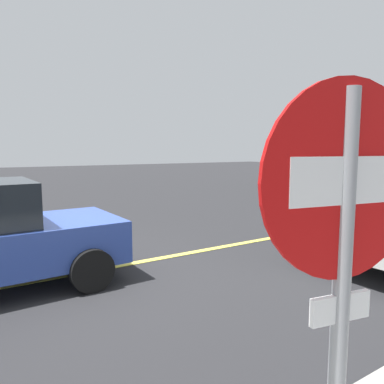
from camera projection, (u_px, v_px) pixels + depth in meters
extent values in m
plane|color=#262628|center=(49.00, 279.00, 5.78)|extent=(80.00, 80.00, 0.00)
cube|color=#E0D14C|center=(203.00, 250.00, 7.39)|extent=(28.00, 0.16, 0.01)
cylinder|color=gray|center=(336.00, 381.00, 1.44)|extent=(0.07, 0.07, 2.30)
cylinder|color=red|center=(347.00, 180.00, 1.35)|extent=(0.75, 0.17, 0.76)
cube|color=white|center=(347.00, 180.00, 1.35)|extent=(0.53, 0.13, 0.18)
cube|color=white|center=(340.00, 308.00, 1.40)|extent=(0.28, 0.08, 0.11)
cube|color=black|center=(365.00, 173.00, 5.71)|extent=(0.25, 1.85, 0.80)
cylinder|color=black|center=(319.00, 239.00, 6.85)|extent=(0.77, 0.30, 0.76)
cylinder|color=black|center=(61.00, 244.00, 6.68)|extent=(0.65, 0.24, 0.64)
cylinder|color=black|center=(92.00, 270.00, 5.26)|extent=(0.65, 0.24, 0.64)
cube|color=black|center=(367.00, 183.00, 15.33)|extent=(4.80, 2.45, 0.66)
cube|color=black|center=(364.00, 167.00, 15.16)|extent=(2.42, 1.85, 0.66)
cylinder|color=black|center=(376.00, 187.00, 16.76)|extent=(0.67, 0.32, 0.64)
cylinder|color=black|center=(324.00, 190.00, 15.55)|extent=(0.67, 0.32, 0.64)
cylinder|color=black|center=(356.00, 195.00, 13.98)|extent=(0.67, 0.32, 0.64)
cylinder|color=#513823|center=(313.00, 166.00, 20.18)|extent=(0.25, 0.25, 2.27)
cone|color=#1E4C1C|center=(314.00, 126.00, 19.91)|extent=(2.45, 2.45, 2.17)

